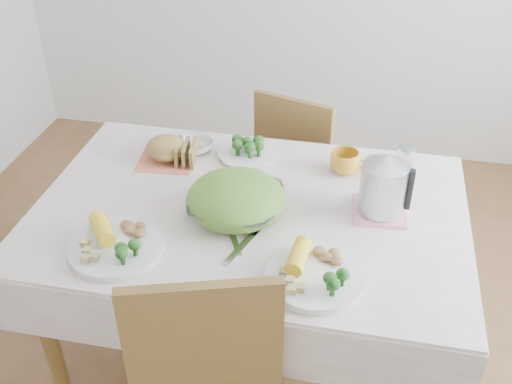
% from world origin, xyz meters
% --- Properties ---
extents(floor, '(3.60, 3.60, 0.00)m').
position_xyz_m(floor, '(0.00, 0.00, 0.00)').
color(floor, brown).
rests_on(floor, ground).
extents(dining_table, '(1.40, 0.90, 0.75)m').
position_xyz_m(dining_table, '(0.00, 0.00, 0.38)').
color(dining_table, brown).
rests_on(dining_table, floor).
extents(tablecloth, '(1.50, 1.00, 0.01)m').
position_xyz_m(tablecloth, '(0.00, 0.00, 0.76)').
color(tablecloth, silver).
rests_on(tablecloth, dining_table).
extents(chair_far, '(0.49, 0.49, 0.87)m').
position_xyz_m(chair_far, '(0.10, 0.84, 0.47)').
color(chair_far, brown).
rests_on(chair_far, floor).
extents(salad_bowl, '(0.32, 0.32, 0.08)m').
position_xyz_m(salad_bowl, '(-0.04, -0.04, 0.80)').
color(salad_bowl, white).
rests_on(salad_bowl, tablecloth).
extents(dinner_plate_left, '(0.38, 0.38, 0.03)m').
position_xyz_m(dinner_plate_left, '(-0.36, -0.31, 0.77)').
color(dinner_plate_left, white).
rests_on(dinner_plate_left, tablecloth).
extents(dinner_plate_right, '(0.41, 0.41, 0.03)m').
position_xyz_m(dinner_plate_right, '(0.27, -0.32, 0.77)').
color(dinner_plate_right, white).
rests_on(dinner_plate_right, tablecloth).
extents(broccoli_plate, '(0.27, 0.27, 0.02)m').
position_xyz_m(broccoli_plate, '(-0.08, 0.34, 0.77)').
color(broccoli_plate, beige).
rests_on(broccoli_plate, tablecloth).
extents(napkin, '(0.24, 0.24, 0.00)m').
position_xyz_m(napkin, '(-0.39, 0.25, 0.76)').
color(napkin, '#DC6B50').
rests_on(napkin, tablecloth).
extents(bread_loaf, '(0.19, 0.19, 0.09)m').
position_xyz_m(bread_loaf, '(-0.39, 0.25, 0.82)').
color(bread_loaf, olive).
rests_on(bread_loaf, napkin).
extents(fruit_bowl, '(0.18, 0.18, 0.05)m').
position_xyz_m(fruit_bowl, '(-0.30, 0.34, 0.78)').
color(fruit_bowl, white).
rests_on(fruit_bowl, tablecloth).
extents(yellow_mug, '(0.12, 0.12, 0.09)m').
position_xyz_m(yellow_mug, '(0.31, 0.30, 0.81)').
color(yellow_mug, gold).
rests_on(yellow_mug, tablecloth).
extents(glass_tumbler, '(0.08, 0.08, 0.12)m').
position_xyz_m(glass_tumbler, '(0.53, 0.32, 0.83)').
color(glass_tumbler, white).
rests_on(glass_tumbler, tablecloth).
extents(pink_tray, '(0.19, 0.19, 0.01)m').
position_xyz_m(pink_tray, '(0.45, 0.07, 0.77)').
color(pink_tray, pink).
rests_on(pink_tray, tablecloth).
extents(electric_kettle, '(0.19, 0.19, 0.22)m').
position_xyz_m(electric_kettle, '(0.45, 0.07, 0.88)').
color(electric_kettle, '#B2B5BA').
rests_on(electric_kettle, pink_tray).
extents(fork_left, '(0.09, 0.16, 0.00)m').
position_xyz_m(fork_left, '(-0.01, -0.18, 0.76)').
color(fork_left, silver).
rests_on(fork_left, tablecloth).
extents(fork_right, '(0.09, 0.20, 0.00)m').
position_xyz_m(fork_right, '(0.02, -0.21, 0.76)').
color(fork_right, silver).
rests_on(fork_right, tablecloth).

